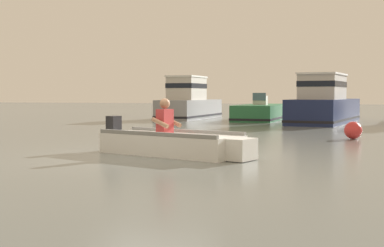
{
  "coord_description": "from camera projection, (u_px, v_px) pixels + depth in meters",
  "views": [
    {
      "loc": [
        3.95,
        -10.03,
        1.28
      ],
      "look_at": [
        0.14,
        2.35,
        0.55
      ],
      "focal_mm": 48.96,
      "sensor_mm": 36.0,
      "label": 1
    }
  ],
  "objects": [
    {
      "name": "mooring_buoy",
      "position": [
        353.0,
        130.0,
        14.88
      ],
      "size": [
        0.5,
        0.5,
        0.5
      ],
      "primitive_type": "sphere",
      "color": "red",
      "rests_on": "ground"
    },
    {
      "name": "moored_boat_green",
      "position": [
        262.0,
        113.0,
        25.98
      ],
      "size": [
        2.07,
        5.79,
        1.34
      ],
      "color": "#287042",
      "rests_on": "ground"
    },
    {
      "name": "moored_boat_navy",
      "position": [
        324.0,
        104.0,
        23.27
      ],
      "size": [
        3.07,
        6.9,
        2.19
      ],
      "color": "#19234C",
      "rests_on": "ground"
    },
    {
      "name": "ground_plane",
      "position": [
        152.0,
        156.0,
        10.8
      ],
      "size": [
        120.0,
        120.0,
        0.0
      ],
      "primitive_type": "plane",
      "color": "slate"
    },
    {
      "name": "moored_boat_grey",
      "position": [
        189.0,
        103.0,
        27.27
      ],
      "size": [
        2.06,
        5.82,
        2.21
      ],
      "color": "gray",
      "rests_on": "ground"
    },
    {
      "name": "rowboat_with_person",
      "position": [
        173.0,
        143.0,
        11.0
      ],
      "size": [
        3.65,
        2.03,
        1.19
      ],
      "color": "white",
      "rests_on": "ground"
    }
  ]
}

